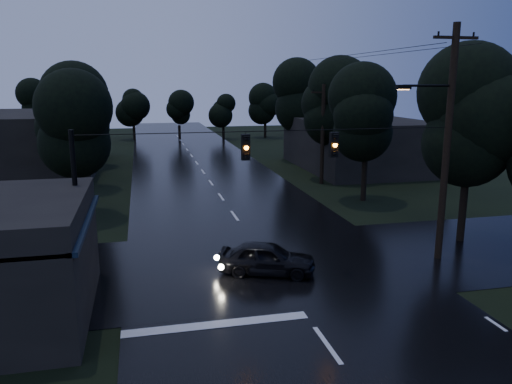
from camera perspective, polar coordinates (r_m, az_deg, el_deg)
name	(u,v)px	position (r m, az deg, el deg)	size (l,w,h in m)	color
main_road	(211,183)	(38.74, -5.17, 1.02)	(12.00, 120.00, 0.02)	black
cross_street	(269,264)	(21.68, 1.46, -8.19)	(60.00, 9.00, 0.02)	black
building_far_right	(358,144)	(46.12, 11.63, 5.42)	(10.00, 14.00, 4.40)	black
building_far_left	(39,141)	(48.74, -23.54, 5.36)	(10.00, 16.00, 5.00)	black
utility_pole_main	(446,140)	(22.56, 20.84, 5.58)	(3.50, 0.30, 10.00)	black
utility_pole_far	(323,133)	(38.25, 7.63, 6.69)	(2.00, 0.30, 7.50)	black
anchor_pole_left	(77,212)	(19.36, -19.76, -2.17)	(0.18, 0.18, 6.00)	black
span_signals	(290,145)	(19.61, 3.86, 5.40)	(15.00, 0.37, 1.12)	black
tree_corner_near	(471,118)	(25.61, 23.37, 7.76)	(4.48, 4.48, 9.44)	black
tree_left_a	(69,126)	(29.99, -20.59, 7.08)	(3.92, 3.92, 8.26)	black
tree_left_b	(75,111)	(37.96, -20.02, 8.65)	(4.20, 4.20, 8.85)	black
tree_left_c	(81,101)	(47.94, -19.38, 9.79)	(4.48, 4.48, 9.44)	black
tree_right_a	(367,115)	(32.88, 12.57, 8.63)	(4.20, 4.20, 8.85)	black
tree_right_b	(330,103)	(40.43, 8.47, 9.98)	(4.48, 4.48, 9.44)	black
tree_right_c	(299,95)	(50.05, 4.91, 10.94)	(4.76, 4.76, 10.03)	black
car	(267,258)	(20.39, 1.27, -7.56)	(1.57, 3.90, 1.33)	black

